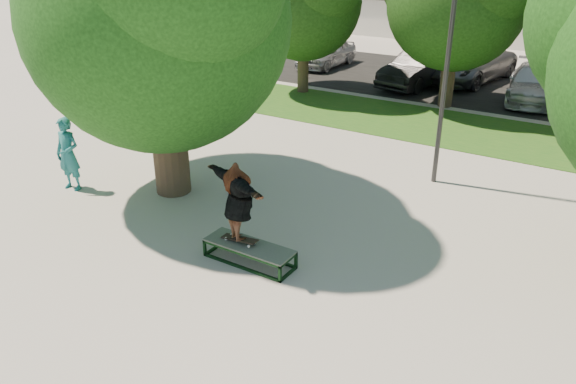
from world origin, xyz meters
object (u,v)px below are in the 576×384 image
Objects in this scene: tree_left at (157,2)px; bystander at (68,154)px; lamppost at (448,57)px; car_silver_b at (535,83)px; car_grey at (469,64)px; car_dark at (420,69)px; car_silver_a at (326,52)px; grind_box at (249,253)px.

tree_left reaches higher than bystander.
tree_left is 6.70m from lamppost.
bystander is at bearing -126.81° from car_silver_b.
bystander reaches higher than car_grey.
car_dark is (3.51, 14.60, -0.18)m from bystander.
bystander is 0.40× the size of car_silver_b.
tree_left is 1.16× the size of lamppost.
tree_left is 4.31m from bystander.
car_silver_a is at bearing -164.37° from car_grey.
grind_box is at bearing -71.86° from car_dark.
car_silver_b reaches higher than grind_box.
car_grey is 3.51m from car_silver_b.
lamppost is 6.64m from grind_box.
car_dark is 2.46m from car_grey.
grind_box is 15.25m from car_dark.
grind_box is 0.99× the size of bystander.
lamppost reaches higher than bystander.
grind_box is at bearing -106.84° from car_silver_b.
car_silver_b is (5.85, 13.48, -3.77)m from tree_left.
lamppost reaches higher than car_grey.
car_dark reaches higher than grind_box.
lamppost is 1.36× the size of car_silver_b.
car_silver_a is 0.74× the size of car_grey.
lamppost is 9.34m from bystander.
car_grey is (-2.46, 11.37, -2.42)m from lamppost.
grind_box is 0.41× the size of car_dark.
lamppost is 3.39× the size of grind_box.
car_silver_b is at bearing 53.56° from bystander.
tree_left is 3.95× the size of grind_box.
tree_left is at bearing -86.22° from car_dark.
bystander is (-2.12, -1.32, -3.51)m from tree_left.
lamppost is 1.57× the size of car_silver_a.
car_silver_b is (0.56, 9.57, -2.50)m from lamppost.
grind_box is at bearing -65.68° from car_silver_a.
grind_box is 5.80m from bystander.
grind_box is 0.46× the size of car_silver_a.
tree_left is 1.58× the size of car_silver_b.
car_grey reaches higher than car_silver_b.
lamppost is at bearing 27.05° from bystander.
tree_left is 1.61× the size of car_dark.
car_grey is (2.84, 15.28, -3.69)m from tree_left.
tree_left is at bearing -121.97° from car_silver_b.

